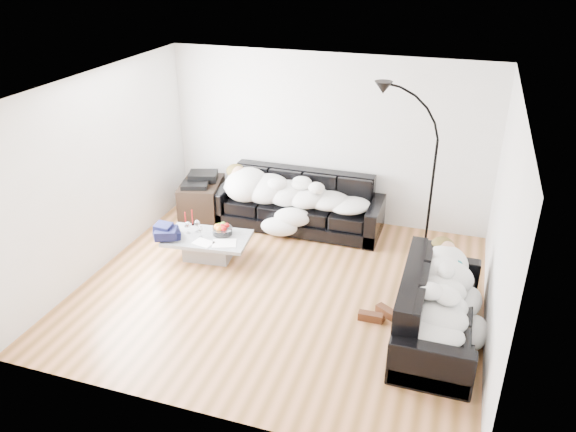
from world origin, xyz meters
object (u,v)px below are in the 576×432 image
(stereo, at_px, (200,179))
(floor_lamp, at_px, (432,189))
(coffee_table, at_px, (208,247))
(shoes, at_px, (378,314))
(sofa_back, at_px, (298,202))
(sofa_right, at_px, (439,306))
(candle_right, at_px, (192,218))
(sleeper_back, at_px, (297,190))
(wine_glass_b, at_px, (188,228))
(wine_glass_a, at_px, (197,226))
(fruit_bowl, at_px, (222,229))
(av_cabinet, at_px, (202,199))
(candle_left, at_px, (185,220))
(sleeper_right, at_px, (441,289))
(wine_glass_c, at_px, (201,232))

(stereo, height_order, floor_lamp, floor_lamp)
(coffee_table, relative_size, shoes, 2.37)
(sofa_back, relative_size, sofa_right, 1.31)
(candle_right, height_order, shoes, candle_right)
(coffee_table, bearing_deg, sofa_right, -13.57)
(sleeper_back, bearing_deg, wine_glass_b, -133.75)
(sofa_back, xyz_separation_m, stereo, (-1.58, -0.13, 0.24))
(candle_right, bearing_deg, stereo, 108.55)
(sofa_right, distance_m, wine_glass_b, 3.58)
(wine_glass_a, bearing_deg, shoes, -15.41)
(fruit_bowl, height_order, av_cabinet, av_cabinet)
(candle_left, distance_m, shoes, 3.08)
(wine_glass_b, bearing_deg, av_cabinet, 107.32)
(wine_glass_a, distance_m, av_cabinet, 1.21)
(candle_right, bearing_deg, floor_lamp, 11.30)
(fruit_bowl, distance_m, av_cabinet, 1.35)
(candle_right, relative_size, av_cabinet, 0.28)
(sleeper_back, xyz_separation_m, wine_glass_b, (-1.21, -1.26, -0.21))
(fruit_bowl, relative_size, shoes, 0.56)
(sofa_back, xyz_separation_m, shoes, (1.61, -1.98, -0.36))
(sleeper_right, bearing_deg, sofa_right, -180.00)
(coffee_table, height_order, shoes, coffee_table)
(sleeper_back, xyz_separation_m, wine_glass_c, (-0.99, -1.31, -0.22))
(stereo, bearing_deg, sleeper_back, -14.74)
(sleeper_back, xyz_separation_m, av_cabinet, (-1.58, -0.08, -0.34))
(sleeper_right, bearing_deg, shoes, 80.69)
(fruit_bowl, height_order, candle_left, candle_left)
(sofa_back, distance_m, wine_glass_c, 1.68)
(sofa_back, bearing_deg, shoes, -50.91)
(wine_glass_c, relative_size, candle_right, 0.69)
(coffee_table, height_order, candle_right, candle_right)
(sofa_back, relative_size, shoes, 5.26)
(shoes, bearing_deg, wine_glass_b, 176.76)
(sofa_back, relative_size, wine_glass_c, 15.63)
(fruit_bowl, bearing_deg, sofa_right, -16.73)
(sofa_right, distance_m, sleeper_back, 3.07)
(sleeper_back, relative_size, sleeper_right, 1.29)
(wine_glass_c, bearing_deg, candle_left, 147.77)
(sleeper_back, height_order, av_cabinet, sleeper_back)
(coffee_table, bearing_deg, wine_glass_a, 155.63)
(wine_glass_a, distance_m, floor_lamp, 3.25)
(sofa_back, bearing_deg, candle_right, -139.89)
(wine_glass_a, height_order, wine_glass_b, wine_glass_a)
(shoes, bearing_deg, sleeper_right, 0.84)
(candle_right, height_order, stereo, stereo)
(sleeper_back, bearing_deg, wine_glass_c, -127.02)
(shoes, bearing_deg, sofa_right, 0.84)
(coffee_table, bearing_deg, av_cabinet, 119.20)
(sofa_back, xyz_separation_m, wine_glass_c, (-0.99, -1.36, 0.00))
(sofa_right, bearing_deg, sleeper_back, 48.16)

